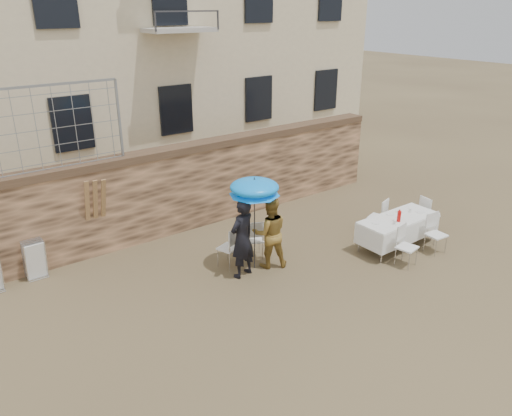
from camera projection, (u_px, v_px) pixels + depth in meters
ground at (308, 315)px, 9.59m from camera, size 80.00×80.00×0.00m
stone_wall at (179, 189)px, 12.88m from camera, size 13.00×0.50×2.20m
chain_link_fence at (47, 129)px, 10.46m from camera, size 3.20×0.06×1.80m
man_suit at (242, 238)px, 10.64m from camera, size 0.74×0.57×1.80m
woman_dress at (270, 233)px, 11.09m from camera, size 0.99×0.91×1.65m
umbrella at (254, 190)px, 10.57m from camera, size 1.10×1.10×2.00m
couple_chair_left at (228, 247)px, 11.21m from camera, size 0.61×0.61×0.96m
couple_chair_right at (253, 238)px, 11.60m from camera, size 0.63×0.63×0.96m
banquet_table at (399, 219)px, 12.02m from camera, size 2.10×0.85×0.78m
soda_bottle at (399, 216)px, 11.73m from camera, size 0.09×0.09×0.26m
table_chair_front_left at (407, 246)px, 11.23m from camera, size 0.56×0.56×0.96m
table_chair_front_right at (436, 234)px, 11.83m from camera, size 0.52×0.52×0.96m
table_chair_back at (377, 216)px, 12.82m from camera, size 0.60×0.60×0.96m
table_chair_side at (429, 214)px, 12.96m from camera, size 0.56×0.56×0.96m
chair_stack_right at (33, 257)px, 10.80m from camera, size 0.46×0.40×0.92m
wood_planks at (101, 216)px, 11.53m from camera, size 0.70×0.20×2.00m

